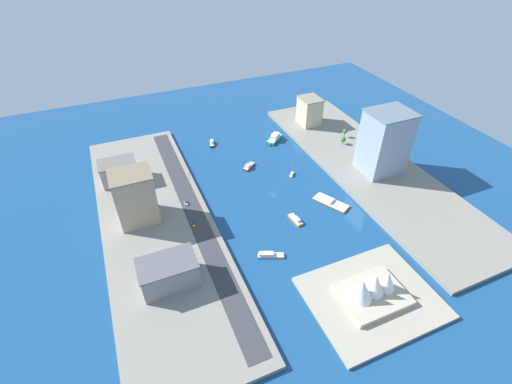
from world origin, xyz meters
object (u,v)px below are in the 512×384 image
at_px(tugboat_red, 249,166).
at_px(tower_tall_glass, 385,142).
at_px(traffic_light_waterfront, 189,175).
at_px(barge_flat_brown, 329,202).
at_px(ferry_green_doubledeck, 275,138).
at_px(patrol_launch_navy, 212,143).
at_px(taxi_yellow_cab, 193,224).
at_px(carpark_squat_concrete, 119,171).
at_px(water_taxi_orange, 296,219).
at_px(opera_landmark, 373,289).
at_px(apartment_midrise_tan, 135,197).
at_px(van_white, 186,203).
at_px(warehouse_low_gray, 169,273).
at_px(yacht_sleek_gray, 270,255).
at_px(sailboat_small_white, 292,174).
at_px(office_block_beige, 309,111).

distance_m(tugboat_red, tower_tall_glass, 106.00).
height_order(tower_tall_glass, traffic_light_waterfront, tower_tall_glass).
xyz_separation_m(barge_flat_brown, tower_tall_glass, (-56.13, -18.26, 26.22)).
bearing_deg(traffic_light_waterfront, ferry_green_doubledeck, -159.39).
bearing_deg(patrol_launch_navy, taxi_yellow_cab, 65.94).
xyz_separation_m(carpark_squat_concrete, tower_tall_glass, (-189.38, 64.21, 16.10)).
bearing_deg(barge_flat_brown, water_taxi_orange, 13.14).
height_order(barge_flat_brown, opera_landmark, opera_landmark).
distance_m(apartment_midrise_tan, traffic_light_waterfront, 52.96).
bearing_deg(opera_landmark, van_white, -58.15).
relative_size(ferry_green_doubledeck, tower_tall_glass, 0.39).
distance_m(patrol_launch_navy, barge_flat_brown, 122.50).
bearing_deg(tower_tall_glass, water_taxi_orange, 16.31).
relative_size(water_taxi_orange, carpark_squat_concrete, 0.52).
bearing_deg(taxi_yellow_cab, van_white, -92.86).
xyz_separation_m(patrol_launch_navy, warehouse_low_gray, (67.77, 138.18, 9.74)).
xyz_separation_m(ferry_green_doubledeck, carpark_squat_concrete, (135.17, 12.63, 8.82)).
height_order(yacht_sleek_gray, traffic_light_waterfront, traffic_light_waterfront).
bearing_deg(van_white, barge_flat_brown, 159.20).
relative_size(tugboat_red, traffic_light_waterfront, 1.90).
bearing_deg(barge_flat_brown, traffic_light_waterfront, -36.27).
xyz_separation_m(yacht_sleek_gray, water_taxi_orange, (-29.50, -21.98, -0.03)).
distance_m(yacht_sleek_gray, apartment_midrise_tan, 92.79).
bearing_deg(traffic_light_waterfront, sailboat_small_white, 164.23).
xyz_separation_m(water_taxi_orange, van_white, (63.83, -43.28, 2.55)).
xyz_separation_m(tugboat_red, carpark_squat_concrete, (97.38, -18.42, 9.90)).
xyz_separation_m(water_taxi_orange, office_block_beige, (-74.94, -115.38, 14.44)).
bearing_deg(traffic_light_waterfront, apartment_midrise_tan, 35.45).
xyz_separation_m(office_block_beige, van_white, (138.77, 72.10, -11.89)).
distance_m(carpark_squat_concrete, taxi_yellow_cab, 79.36).
distance_m(ferry_green_doubledeck, opera_landmark, 175.45).
relative_size(taxi_yellow_cab, traffic_light_waterfront, 0.72).
bearing_deg(carpark_squat_concrete, yacht_sleek_gray, 123.05).
xyz_separation_m(water_taxi_orange, tower_tall_glass, (-87.18, -25.51, 26.16)).
bearing_deg(office_block_beige, patrol_launch_navy, -1.59).
height_order(taxi_yellow_cab, opera_landmark, opera_landmark).
bearing_deg(van_white, sailboat_small_white, -176.78).
height_order(patrol_launch_navy, water_taxi_orange, patrol_launch_navy).
relative_size(patrol_launch_navy, traffic_light_waterfront, 1.90).
relative_size(warehouse_low_gray, van_white, 6.27).
bearing_deg(van_white, yacht_sleek_gray, 117.74).
relative_size(sailboat_small_white, apartment_midrise_tan, 0.33).
relative_size(water_taxi_orange, barge_flat_brown, 0.51).
relative_size(water_taxi_orange, taxi_yellow_cab, 2.97).
bearing_deg(water_taxi_orange, warehouse_low_gray, 12.75).
relative_size(barge_flat_brown, traffic_light_waterfront, 4.20).
relative_size(patrol_launch_navy, tower_tall_glass, 0.25).
bearing_deg(warehouse_low_gray, apartment_midrise_tan, -83.70).
bearing_deg(water_taxi_orange, sailboat_small_white, -114.81).
relative_size(tugboat_red, apartment_midrise_tan, 0.34).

